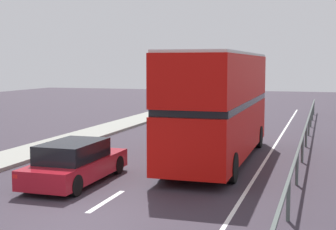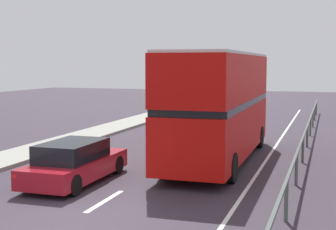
{
  "view_description": "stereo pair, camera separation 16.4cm",
  "coord_description": "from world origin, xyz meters",
  "views": [
    {
      "loc": [
        5.78,
        -10.88,
        3.86
      ],
      "look_at": [
        0.23,
        6.65,
        1.95
      ],
      "focal_mm": 53.17,
      "sensor_mm": 36.0,
      "label": 1
    },
    {
      "loc": [
        5.94,
        -10.83,
        3.86
      ],
      "look_at": [
        0.23,
        6.65,
        1.95
      ],
      "focal_mm": 53.17,
      "sensor_mm": 36.0,
      "label": 2
    }
  ],
  "objects": [
    {
      "name": "double_decker_bus_red",
      "position": [
        1.82,
        8.33,
        2.29
      ],
      "size": [
        2.61,
        10.16,
        4.28
      ],
      "rotation": [
        0.0,
        0.0,
        0.01
      ],
      "color": "#BF0C08",
      "rests_on": "ground"
    },
    {
      "name": "bridge_side_railing",
      "position": [
        5.01,
        9.0,
        0.87
      ],
      "size": [
        0.1,
        42.0,
        1.06
      ],
      "color": "#4B5652",
      "rests_on": "ground"
    },
    {
      "name": "hatchback_car_near",
      "position": [
        -1.87,
        3.33,
        0.66
      ],
      "size": [
        1.78,
        4.53,
        1.37
      ],
      "rotation": [
        0.0,
        0.0,
        0.0
      ],
      "color": "maroon",
      "rests_on": "ground"
    },
    {
      "name": "sedan_car_ahead",
      "position": [
        -2.08,
        18.52,
        0.66
      ],
      "size": [
        1.94,
        4.49,
        1.38
      ],
      "rotation": [
        0.0,
        0.0,
        0.04
      ],
      "color": "gray",
      "rests_on": "ground"
    },
    {
      "name": "lane_paint_markings",
      "position": [
        2.14,
        8.94,
        0.0
      ],
      "size": [
        3.73,
        46.0,
        0.01
      ],
      "color": "silver",
      "rests_on": "ground"
    },
    {
      "name": "ground_plane",
      "position": [
        0.0,
        0.0,
        -0.05
      ],
      "size": [
        73.64,
        120.0,
        0.1
      ],
      "primitive_type": "cube",
      "color": "#322A35"
    }
  ]
}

